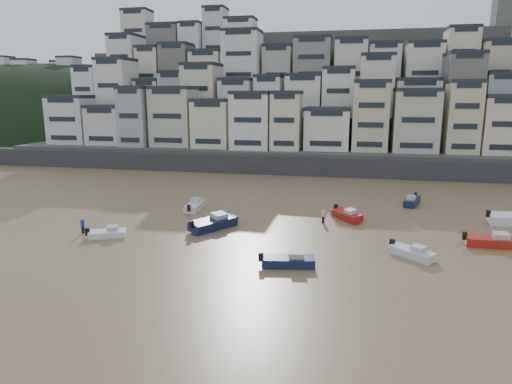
% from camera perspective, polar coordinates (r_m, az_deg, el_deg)
% --- Properties ---
extents(ground, '(400.00, 400.00, 0.00)m').
position_cam_1_polar(ground, '(30.01, -25.15, -19.18)').
color(ground, olive).
rests_on(ground, ground).
extents(sea_strip, '(340.00, 340.00, 0.00)m').
position_cam_1_polar(sea_strip, '(208.48, -25.61, 6.89)').
color(sea_strip, '#4C646D').
rests_on(sea_strip, ground).
extents(harbor_wall, '(140.00, 3.00, 3.50)m').
position_cam_1_polar(harbor_wall, '(86.27, 7.51, 3.23)').
color(harbor_wall, '#38383A').
rests_on(harbor_wall, ground).
extents(hillside, '(141.04, 66.00, 50.00)m').
position_cam_1_polar(hillside, '(124.85, 11.38, 11.04)').
color(hillside, '#4C4C47').
rests_on(hillside, ground).
extents(headland, '(216.00, 135.00, 53.33)m').
position_cam_1_polar(headland, '(191.55, -23.83, 6.68)').
color(headland, black).
rests_on(headland, ground).
extents(boat_b, '(4.60, 4.27, 1.29)m').
position_cam_1_polar(boat_b, '(45.37, 18.94, -7.00)').
color(boat_b, silver).
rests_on(boat_b, ground).
extents(boat_c, '(5.30, 6.66, 1.78)m').
position_cam_1_polar(boat_c, '(51.88, -5.36, -3.69)').
color(boat_c, '#14193F').
rests_on(boat_c, ground).
extents(boat_j, '(4.40, 2.94, 1.15)m').
position_cam_1_polar(boat_j, '(51.25, -18.11, -4.83)').
color(boat_j, white).
rests_on(boat_j, ground).
extents(boat_e, '(4.38, 5.16, 1.40)m').
position_cam_1_polar(boat_e, '(56.67, 11.29, -2.71)').
color(boat_e, '#A11613').
rests_on(boat_e, ground).
extents(boat_a, '(5.33, 2.57, 1.40)m').
position_cam_1_polar(boat_a, '(40.87, 4.05, -8.40)').
color(boat_a, '#151D41').
rests_on(boat_a, ground).
extents(boat_i, '(3.07, 5.28, 1.37)m').
position_cam_1_polar(boat_i, '(66.48, 18.94, -0.95)').
color(boat_i, '#121A39').
rests_on(boat_i, ground).
extents(boat_f, '(2.13, 5.50, 1.47)m').
position_cam_1_polar(boat_f, '(60.64, -7.70, -1.56)').
color(boat_f, silver).
rests_on(boat_f, ground).
extents(boat_d, '(5.57, 1.86, 1.52)m').
position_cam_1_polar(boat_d, '(51.61, 27.42, -5.29)').
color(boat_d, '#AD1D15').
rests_on(boat_d, ground).
extents(person_blue, '(0.44, 0.44, 1.74)m').
position_cam_1_polar(person_blue, '(53.65, -20.86, -3.95)').
color(person_blue, '#162CA7').
rests_on(person_blue, ground).
extents(person_pink, '(0.44, 0.44, 1.74)m').
position_cam_1_polar(person_pink, '(54.63, 8.41, -2.98)').
color(person_pink, beige).
rests_on(person_pink, ground).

